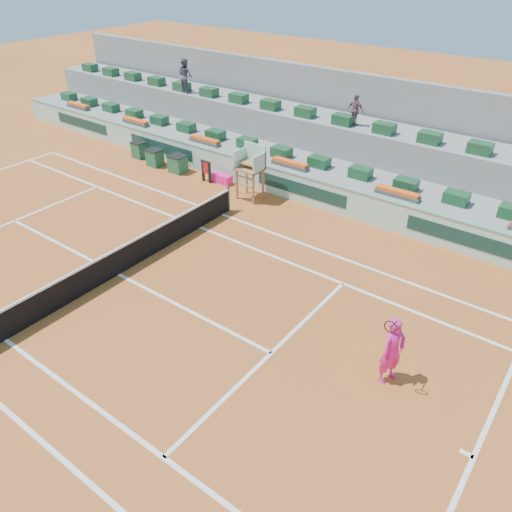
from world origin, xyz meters
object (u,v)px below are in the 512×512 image
object	(u,v)px
drink_cooler_a	(178,164)
umpire_chair	(251,165)
tennis_player	(392,351)
player_bag	(222,179)

from	to	relation	value
drink_cooler_a	umpire_chair	bearing A→B (deg)	-1.84
umpire_chair	drink_cooler_a	xyz separation A→B (m)	(-4.63, 0.15, -1.12)
umpire_chair	drink_cooler_a	size ratio (longest dim) A/B	2.86
drink_cooler_a	tennis_player	xyz separation A→B (m)	(13.99, -6.61, 0.56)
player_bag	drink_cooler_a	bearing A→B (deg)	-173.81
umpire_chair	tennis_player	world-z (taller)	umpire_chair
tennis_player	drink_cooler_a	bearing A→B (deg)	154.70
umpire_chair	drink_cooler_a	distance (m)	4.76
umpire_chair	drink_cooler_a	bearing A→B (deg)	178.16
player_bag	drink_cooler_a	xyz separation A→B (m)	(-2.58, -0.28, 0.21)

